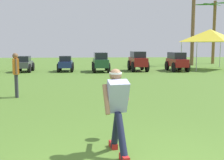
{
  "coord_description": "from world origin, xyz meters",
  "views": [
    {
      "loc": [
        -0.66,
        -3.62,
        1.81
      ],
      "look_at": [
        -0.05,
        3.8,
        0.9
      ],
      "focal_mm": 45.0,
      "sensor_mm": 36.0,
      "label": 1
    }
  ],
  "objects": [
    {
      "name": "parked_car_slot_d",
      "position": [
        0.14,
        16.05,
        0.72
      ],
      "size": [
        1.22,
        2.43,
        1.34
      ],
      "color": "#235133",
      "rests_on": "ground_plane"
    },
    {
      "name": "event_tent",
      "position": [
        8.65,
        17.53,
        2.58
      ],
      "size": [
        3.51,
        3.51,
        3.07
      ],
      "color": "#B2B5BA",
      "rests_on": "ground_plane"
    },
    {
      "name": "teammate_near_sideline",
      "position": [
        -3.22,
        6.39,
        0.94
      ],
      "size": [
        0.3,
        0.49,
        1.56
      ],
      "color": "#33333D",
      "rests_on": "ground_plane"
    },
    {
      "name": "palm_tree_right_of_centre",
      "position": [
        11.85,
        23.98,
        3.92
      ],
      "size": [
        3.62,
        3.04,
        6.24
      ],
      "color": "brown",
      "rests_on": "ground_plane"
    },
    {
      "name": "palm_tree_left_of_centre",
      "position": [
        8.84,
        21.7,
        4.43
      ],
      "size": [
        3.18,
        3.41,
        7.37
      ],
      "color": "brown",
      "rests_on": "ground_plane"
    },
    {
      "name": "parked_car_slot_c",
      "position": [
        -2.32,
        16.45,
        0.56
      ],
      "size": [
        1.12,
        2.22,
        1.1
      ],
      "color": "navy",
      "rests_on": "ground_plane"
    },
    {
      "name": "parked_car_slot_e",
      "position": [
        2.85,
        16.42,
        0.74
      ],
      "size": [
        1.24,
        2.38,
        1.4
      ],
      "color": "maroon",
      "rests_on": "ground_plane"
    },
    {
      "name": "parked_car_slot_b",
      "position": [
        -5.17,
        16.35,
        0.56
      ],
      "size": [
        1.17,
        2.24,
        1.1
      ],
      "color": "#474C51",
      "rests_on": "ground_plane"
    },
    {
      "name": "parked_car_slot_f",
      "position": [
        5.64,
        16.13,
        0.72
      ],
      "size": [
        1.17,
        2.41,
        1.34
      ],
      "color": "maroon",
      "rests_on": "ground_plane"
    },
    {
      "name": "frisbee_thrower",
      "position": [
        -0.2,
        0.97,
        0.8
      ],
      "size": [
        0.47,
        1.12,
        1.43
      ],
      "color": "#191E38",
      "rests_on": "ground_plane"
    },
    {
      "name": "frisbee_in_flight",
      "position": [
        -0.15,
        1.75,
        0.63
      ],
      "size": [
        0.34,
        0.35,
        0.1
      ],
      "color": "white"
    }
  ]
}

